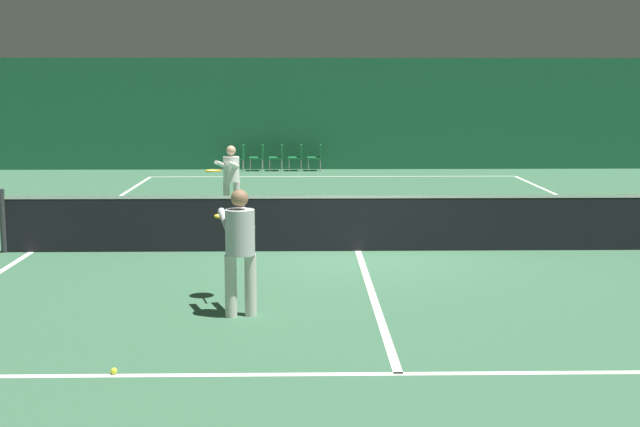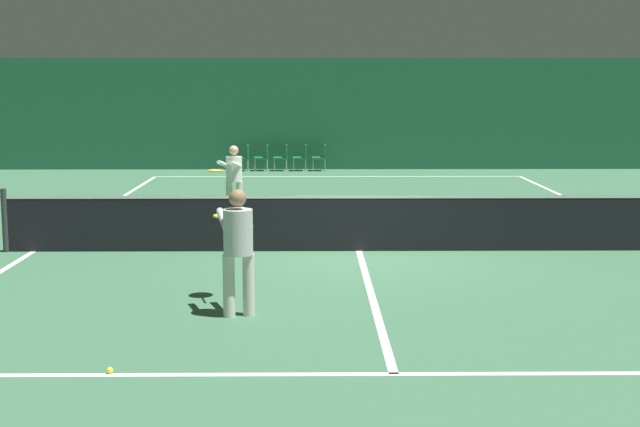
{
  "view_description": "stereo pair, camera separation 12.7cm",
  "coord_description": "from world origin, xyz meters",
  "px_view_note": "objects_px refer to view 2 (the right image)",
  "views": [
    {
      "loc": [
        -0.94,
        -14.79,
        2.84
      ],
      "look_at": [
        -0.68,
        -1.69,
        0.89
      ],
      "focal_mm": 50.0,
      "sensor_mm": 36.0,
      "label": 1
    },
    {
      "loc": [
        -0.81,
        -14.79,
        2.84
      ],
      "look_at": [
        -0.68,
        -1.69,
        0.89
      ],
      "focal_mm": 50.0,
      "sensor_mm": 36.0,
      "label": 2
    }
  ],
  "objects_px": {
    "courtside_chair_2": "(283,156)",
    "tennis_ball": "(110,370)",
    "tennis_net": "(359,221)",
    "courtside_chair_4": "(321,156)",
    "courtside_chair_0": "(244,156)",
    "courtside_chair_1": "(264,156)",
    "courtside_chair_3": "(302,156)",
    "player_near": "(238,242)",
    "player_far": "(233,175)"
  },
  "relations": [
    {
      "from": "courtside_chair_0",
      "to": "tennis_ball",
      "type": "distance_m",
      "value": 20.01
    },
    {
      "from": "courtside_chair_2",
      "to": "courtside_chair_4",
      "type": "xyz_separation_m",
      "value": [
        1.23,
        0.0,
        0.0
      ]
    },
    {
      "from": "player_near",
      "to": "courtside_chair_0",
      "type": "distance_m",
      "value": 17.84
    },
    {
      "from": "tennis_net",
      "to": "courtside_chair_1",
      "type": "bearing_deg",
      "value": 99.68
    },
    {
      "from": "player_far",
      "to": "tennis_ball",
      "type": "distance_m",
      "value": 10.41
    },
    {
      "from": "player_near",
      "to": "courtside_chair_0",
      "type": "relative_size",
      "value": 1.86
    },
    {
      "from": "courtside_chair_1",
      "to": "tennis_ball",
      "type": "xyz_separation_m",
      "value": [
        -0.46,
        -20.01,
        -0.45
      ]
    },
    {
      "from": "courtside_chair_0",
      "to": "courtside_chair_3",
      "type": "height_order",
      "value": "same"
    },
    {
      "from": "courtside_chair_3",
      "to": "courtside_chair_4",
      "type": "xyz_separation_m",
      "value": [
        0.62,
        0.0,
        0.0
      ]
    },
    {
      "from": "player_near",
      "to": "player_far",
      "type": "bearing_deg",
      "value": -9.16
    },
    {
      "from": "tennis_net",
      "to": "player_far",
      "type": "height_order",
      "value": "player_far"
    },
    {
      "from": "tennis_net",
      "to": "player_far",
      "type": "distance_m",
      "value": 4.72
    },
    {
      "from": "courtside_chair_2",
      "to": "player_far",
      "type": "bearing_deg",
      "value": -4.45
    },
    {
      "from": "courtside_chair_4",
      "to": "tennis_ball",
      "type": "xyz_separation_m",
      "value": [
        -2.31,
        -20.01,
        -0.45
      ]
    },
    {
      "from": "courtside_chair_3",
      "to": "tennis_ball",
      "type": "xyz_separation_m",
      "value": [
        -1.7,
        -20.01,
        -0.45
      ]
    },
    {
      "from": "tennis_net",
      "to": "courtside_chair_4",
      "type": "height_order",
      "value": "tennis_net"
    },
    {
      "from": "tennis_net",
      "to": "courtside_chair_4",
      "type": "xyz_separation_m",
      "value": [
        -0.48,
        13.65,
        -0.03
      ]
    },
    {
      "from": "courtside_chair_1",
      "to": "tennis_ball",
      "type": "distance_m",
      "value": 20.02
    },
    {
      "from": "courtside_chair_0",
      "to": "courtside_chair_2",
      "type": "height_order",
      "value": "same"
    },
    {
      "from": "tennis_net",
      "to": "courtside_chair_4",
      "type": "distance_m",
      "value": 13.66
    },
    {
      "from": "courtside_chair_1",
      "to": "courtside_chair_3",
      "type": "xyz_separation_m",
      "value": [
        1.23,
        0.0,
        0.0
      ]
    },
    {
      "from": "tennis_net",
      "to": "courtside_chair_2",
      "type": "height_order",
      "value": "tennis_net"
    },
    {
      "from": "player_near",
      "to": "player_far",
      "type": "distance_m",
      "value": 8.2
    },
    {
      "from": "courtside_chair_2",
      "to": "courtside_chair_0",
      "type": "bearing_deg",
      "value": -90.0
    },
    {
      "from": "courtside_chair_0",
      "to": "courtside_chair_4",
      "type": "bearing_deg",
      "value": 90.0
    },
    {
      "from": "tennis_net",
      "to": "courtside_chair_3",
      "type": "bearing_deg",
      "value": 94.59
    },
    {
      "from": "tennis_net",
      "to": "player_near",
      "type": "distance_m",
      "value": 4.5
    },
    {
      "from": "courtside_chair_1",
      "to": "player_far",
      "type": "bearing_deg",
      "value": -0.8
    },
    {
      "from": "courtside_chair_3",
      "to": "player_near",
      "type": "bearing_deg",
      "value": -1.96
    },
    {
      "from": "courtside_chair_0",
      "to": "tennis_ball",
      "type": "bearing_deg",
      "value": 0.44
    },
    {
      "from": "player_near",
      "to": "courtside_chair_1",
      "type": "height_order",
      "value": "player_near"
    },
    {
      "from": "player_far",
      "to": "courtside_chair_0",
      "type": "distance_m",
      "value": 9.66
    },
    {
      "from": "courtside_chair_2",
      "to": "courtside_chair_4",
      "type": "relative_size",
      "value": 1.0
    },
    {
      "from": "courtside_chair_2",
      "to": "courtside_chair_3",
      "type": "relative_size",
      "value": 1.0
    },
    {
      "from": "courtside_chair_3",
      "to": "courtside_chair_1",
      "type": "bearing_deg",
      "value": -90.0
    },
    {
      "from": "courtside_chair_1",
      "to": "player_near",
      "type": "bearing_deg",
      "value": 2.01
    },
    {
      "from": "player_near",
      "to": "tennis_ball",
      "type": "relative_size",
      "value": 23.66
    },
    {
      "from": "player_far",
      "to": "courtside_chair_3",
      "type": "height_order",
      "value": "player_far"
    },
    {
      "from": "player_near",
      "to": "courtside_chair_2",
      "type": "distance_m",
      "value": 17.8
    },
    {
      "from": "tennis_net",
      "to": "player_near",
      "type": "height_order",
      "value": "player_near"
    },
    {
      "from": "courtside_chair_0",
      "to": "courtside_chair_1",
      "type": "distance_m",
      "value": 0.62
    },
    {
      "from": "player_near",
      "to": "courtside_chair_4",
      "type": "bearing_deg",
      "value": -18.41
    },
    {
      "from": "tennis_net",
      "to": "tennis_ball",
      "type": "distance_m",
      "value": 6.96
    },
    {
      "from": "courtside_chair_2",
      "to": "tennis_ball",
      "type": "distance_m",
      "value": 20.04
    },
    {
      "from": "player_near",
      "to": "courtside_chair_3",
      "type": "height_order",
      "value": "player_near"
    },
    {
      "from": "courtside_chair_2",
      "to": "courtside_chair_3",
      "type": "xyz_separation_m",
      "value": [
        0.62,
        0.0,
        0.0
      ]
    },
    {
      "from": "courtside_chair_2",
      "to": "tennis_ball",
      "type": "bearing_deg",
      "value": -3.09
    },
    {
      "from": "tennis_ball",
      "to": "tennis_net",
      "type": "bearing_deg",
      "value": 66.29
    },
    {
      "from": "tennis_net",
      "to": "player_far",
      "type": "bearing_deg",
      "value": 121.51
    },
    {
      "from": "courtside_chair_2",
      "to": "courtside_chair_3",
      "type": "height_order",
      "value": "same"
    }
  ]
}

